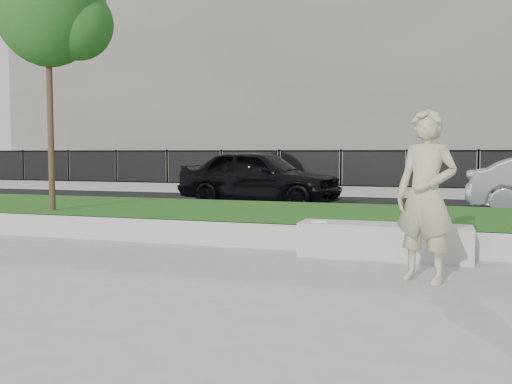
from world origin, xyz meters
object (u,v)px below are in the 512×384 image
(book, at_px, (319,221))
(stone_bench, at_px, (384,241))
(man, at_px, (426,196))
(car_dark, at_px, (260,177))

(book, bearing_deg, stone_bench, -5.65)
(stone_bench, xyz_separation_m, man, (0.60, -1.38, 0.76))
(stone_bench, bearing_deg, book, -174.34)
(book, distance_m, car_dark, 7.77)
(man, bearing_deg, stone_bench, 138.37)
(stone_bench, bearing_deg, man, -66.54)
(stone_bench, height_order, book, book)
(man, xyz_separation_m, book, (-1.52, 1.29, -0.50))
(man, distance_m, car_dark, 9.60)
(stone_bench, distance_m, book, 0.96)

